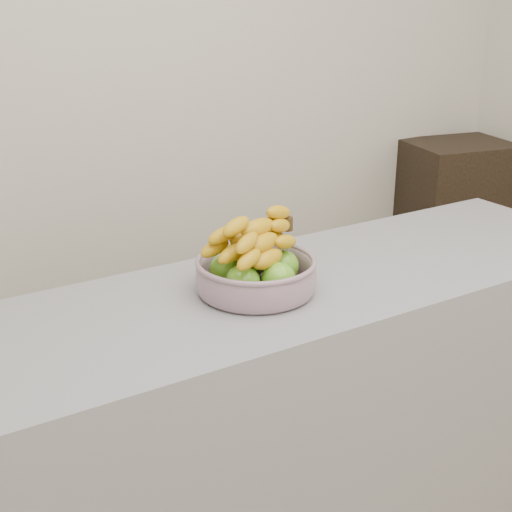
{
  "coord_description": "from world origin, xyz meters",
  "views": [
    {
      "loc": [
        -1.06,
        -0.67,
        1.66
      ],
      "look_at": [
        -0.16,
        0.78,
        1.0
      ],
      "focal_mm": 50.0,
      "sensor_mm": 36.0,
      "label": 1
    }
  ],
  "objects": [
    {
      "name": "counter",
      "position": [
        0.0,
        0.78,
        0.45
      ],
      "size": [
        2.0,
        0.6,
        0.9
      ],
      "primitive_type": "cube",
      "color": "gray",
      "rests_on": "ground"
    },
    {
      "name": "cabinet",
      "position": [
        1.65,
        1.78,
        0.46
      ],
      "size": [
        0.58,
        0.5,
        0.91
      ],
      "primitive_type": "cube",
      "rotation": [
        0.0,
        0.0,
        -0.21
      ],
      "color": "black",
      "rests_on": "ground"
    },
    {
      "name": "fruit_bowl",
      "position": [
        -0.16,
        0.78,
        0.96
      ],
      "size": [
        0.32,
        0.32,
        0.2
      ],
      "rotation": [
        0.0,
        0.0,
        0.26
      ],
      "color": "#A8B7C9",
      "rests_on": "counter"
    }
  ]
}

